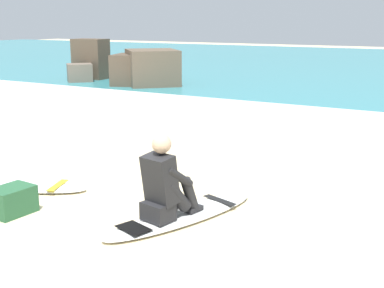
# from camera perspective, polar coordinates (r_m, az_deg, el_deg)

# --- Properties ---
(ground_plane) EXTENTS (80.00, 80.00, 0.00)m
(ground_plane) POSITION_cam_1_polar(r_m,az_deg,el_deg) (6.60, -9.49, -6.14)
(ground_plane) COLOR beige
(breaking_foam) EXTENTS (80.00, 0.90, 0.11)m
(breaking_foam) POSITION_cam_1_polar(r_m,az_deg,el_deg) (12.81, 11.49, 3.67)
(breaking_foam) COLOR white
(breaking_foam) RESTS_ON ground
(surfboard_main) EXTENTS (1.15, 2.20, 0.08)m
(surfboard_main) POSITION_cam_1_polar(r_m,az_deg,el_deg) (5.94, -1.08, -7.87)
(surfboard_main) COLOR white
(surfboard_main) RESTS_ON ground
(surfer_seated) EXTENTS (0.47, 0.75, 0.95)m
(surfer_seated) POSITION_cam_1_polar(r_m,az_deg,el_deg) (5.67, -2.96, -4.63)
(surfer_seated) COLOR #232326
(surfer_seated) RESTS_ON surfboard_main
(surfboard_spare_near) EXTENTS (1.87, 1.09, 0.08)m
(surfboard_spare_near) POSITION_cam_1_polar(r_m,az_deg,el_deg) (7.31, -18.21, -4.39)
(surfboard_spare_near) COLOR white
(surfboard_spare_near) RESTS_ON ground
(rock_outcrop_distant) EXTENTS (4.75, 2.84, 1.52)m
(rock_outcrop_distant) POSITION_cam_1_polar(r_m,az_deg,el_deg) (17.75, -6.34, 8.28)
(rock_outcrop_distant) COLOR brown
(rock_outcrop_distant) RESTS_ON ground
(beach_bag) EXTENTS (0.39, 0.50, 0.32)m
(beach_bag) POSITION_cam_1_polar(r_m,az_deg,el_deg) (6.38, -19.25, -5.92)
(beach_bag) COLOR #285B38
(beach_bag) RESTS_ON ground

